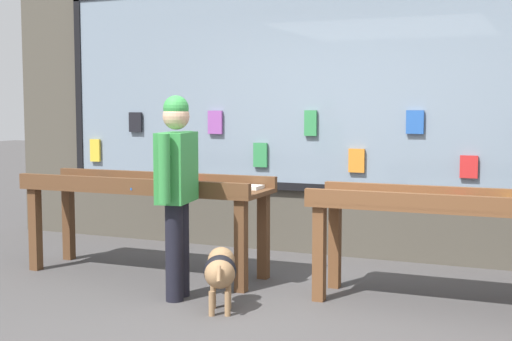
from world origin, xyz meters
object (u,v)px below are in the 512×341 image
display_table_left (146,195)px  person_browsing (177,182)px  display_table_right (462,216)px  small_dog (220,270)px

display_table_left → person_browsing: size_ratio=1.43×
display_table_left → display_table_right: 2.78m
display_table_left → person_browsing: bearing=-42.7°
display_table_left → display_table_right: size_ratio=1.00×
display_table_left → small_dog: (1.13, -0.79, -0.42)m
small_dog → display_table_left: bearing=31.8°
person_browsing → small_dog: person_browsing is taller
person_browsing → display_table_right: bearing=-83.8°
person_browsing → small_dog: 0.80m
display_table_left → person_browsing: (0.67, -0.62, 0.21)m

